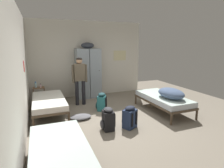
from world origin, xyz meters
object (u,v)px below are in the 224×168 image
bedding_heap (171,93)px  person_traveler (80,77)px  bed_left_front (60,153)px  locker_bank (88,72)px  backpack_black (108,119)px  shelf_unit (39,94)px  lotion_bottle (41,86)px  bed_left_rear (49,102)px  water_bottle (36,85)px  backpack_navy (129,117)px  clothes_pile_grey (81,117)px  bed_right (163,99)px  backpack_teal (101,102)px

bedding_heap → person_traveler: (-2.23, 1.84, 0.33)m
bed_left_front → bedding_heap: (3.27, 1.48, 0.25)m
locker_bank → backpack_black: size_ratio=3.76×
locker_bank → bedding_heap: size_ratio=2.32×
shelf_unit → lotion_bottle: bearing=-29.7°
bed_left_rear → water_bottle: 1.27m
person_traveler → water_bottle: person_traveler is taller
bedding_heap → backpack_black: size_ratio=1.62×
backpack_navy → clothes_pile_grey: 1.41m
bed_right → person_traveler: bearing=144.8°
water_bottle → backpack_navy: bearing=-53.8°
lotion_bottle → backpack_navy: bearing=-55.2°
shelf_unit → bedding_heap: 4.32m
person_traveler → bed_left_front: bearing=-107.4°
locker_bank → backpack_black: 3.02m
person_traveler → water_bottle: 1.55m
bed_right → bedding_heap: (0.04, -0.30, 0.25)m
lotion_bottle → backpack_teal: (1.70, -1.37, -0.37)m
bed_right → person_traveler: (-2.19, 1.55, 0.58)m
bed_left_front → bed_left_rear: bearing=90.0°
shelf_unit → bed_left_rear: size_ratio=0.30×
backpack_navy → person_traveler: bearing=108.2°
bed_left_rear → clothes_pile_grey: bearing=-41.7°
person_traveler → backpack_black: (0.19, -2.11, -0.70)m
shelf_unit → bed_left_front: 3.97m
water_bottle → lotion_bottle: size_ratio=1.47×
lotion_bottle → backpack_black: 3.08m
bedding_heap → bed_left_rear: bearing=158.2°
locker_bank → lotion_bottle: (-1.72, -0.21, -0.34)m
bed_left_rear → lotion_bottle: size_ratio=13.92×
bed_left_rear → backpack_teal: backpack_teal is taller
locker_bank → backpack_navy: size_ratio=3.76×
backpack_teal → backpack_navy: same height
bed_right → bed_left_rear: bearing=162.6°
backpack_black → water_bottle: bearing=119.4°
shelf_unit → bed_left_rear: shelf_unit is taller
locker_bank → person_traveler: locker_bank is taller
locker_bank → bed_left_front: locker_bank is taller
bedding_heap → clothes_pile_grey: 2.64m
water_bottle → lotion_bottle: 0.16m
bed_left_front → bed_right: (3.23, 1.78, 0.00)m
bed_left_front → bed_left_rear: (0.00, 2.79, 0.00)m
bed_right → person_traveler: size_ratio=1.20×
bedding_heap → locker_bank: bearing=123.2°
locker_bank → shelf_unit: 1.90m
bed_right → backpack_navy: bearing=-155.9°
bedding_heap → lotion_bottle: bedding_heap is taller
backpack_teal → bed_right: bearing=-24.5°
locker_bank → bed_right: 2.96m
shelf_unit → bed_left_rear: (0.25, -1.17, 0.04)m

